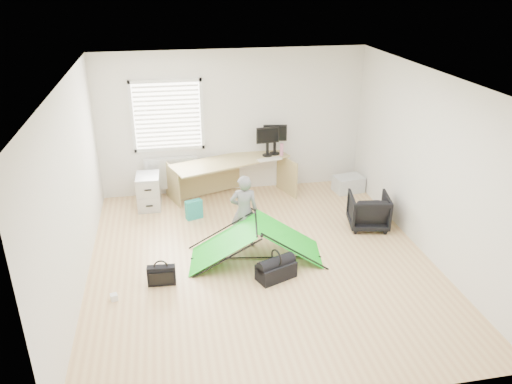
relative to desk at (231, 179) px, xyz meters
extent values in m
plane|color=tan|center=(0.12, -2.35, -0.38)|extent=(5.50, 5.50, 0.00)
cube|color=silver|center=(0.12, 0.40, 0.97)|extent=(5.00, 0.02, 2.70)
cube|color=silver|center=(-1.08, 0.36, 1.17)|extent=(1.20, 0.06, 1.20)
cube|color=silver|center=(-1.08, 0.32, 0.07)|extent=(1.00, 0.12, 0.60)
cube|color=tan|center=(0.00, 0.00, 0.00)|extent=(2.31, 1.39, 0.75)
cube|color=#B0B1B6|center=(-1.52, -0.17, -0.06)|extent=(0.42, 0.55, 0.63)
cube|color=black|center=(0.72, 0.11, 0.58)|extent=(0.44, 0.13, 0.41)
cube|color=black|center=(0.88, 0.18, 0.59)|extent=(0.45, 0.16, 0.42)
cube|color=beige|center=(0.72, -0.12, 0.39)|extent=(0.48, 0.25, 0.02)
cylinder|color=#C16C8C|center=(0.99, 0.07, 0.49)|extent=(0.07, 0.07, 0.23)
imported|color=black|center=(2.09, -1.61, -0.08)|extent=(0.75, 0.76, 0.59)
imported|color=slate|center=(-0.05, -1.83, 0.21)|extent=(0.46, 0.33, 1.18)
cube|color=silver|center=(2.29, -0.14, -0.22)|extent=(0.60, 0.46, 0.31)
cube|color=teal|center=(-0.76, -0.77, -0.21)|extent=(0.31, 0.21, 0.34)
cube|color=black|center=(-1.34, -2.69, -0.23)|extent=(0.39, 0.14, 0.29)
cube|color=silver|center=(-1.97, -2.94, -0.33)|extent=(0.11, 0.11, 0.09)
cube|color=black|center=(0.23, -2.83, -0.26)|extent=(0.61, 0.46, 0.24)
camera|label=1|loc=(-1.14, -8.60, 3.60)|focal=35.00mm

